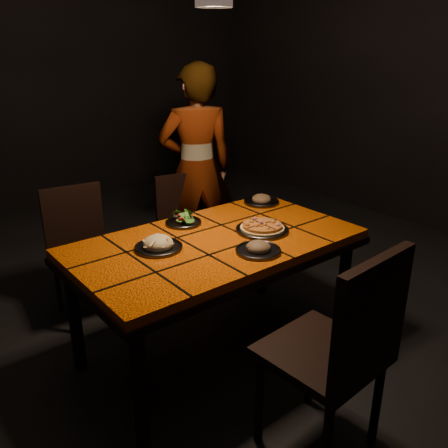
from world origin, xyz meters
TOP-DOWN VIEW (x-y plane):
  - room_shell at (0.00, 0.00)m, footprint 6.04×7.04m
  - dining_table at (0.00, 0.00)m, footprint 1.62×0.92m
  - chair_near at (-0.07, -0.96)m, footprint 0.50×0.50m
  - chair_far_left at (-0.42, 0.97)m, footprint 0.45×0.45m
  - chair_far_right at (0.45, 1.01)m, footprint 0.43×0.43m
  - diner at (0.66, 1.10)m, footprint 0.71×0.60m
  - plate_pizza at (0.29, -0.08)m, footprint 0.31×0.31m
  - plate_pasta at (-0.32, 0.08)m, footprint 0.26×0.26m
  - plate_salad at (-0.01, 0.31)m, footprint 0.22×0.22m
  - plate_mushroom_a at (0.07, -0.28)m, footprint 0.24×0.24m
  - plate_mushroom_b at (0.64, 0.31)m, footprint 0.24×0.24m

SIDE VIEW (x-z plane):
  - chair_far_right at x=0.45m, z-range 0.06..0.88m
  - chair_far_left at x=-0.42m, z-range 0.06..0.96m
  - chair_near at x=-0.07m, z-range 0.08..1.11m
  - dining_table at x=0.00m, z-range 0.30..1.05m
  - plate_pizza at x=0.29m, z-range 0.75..0.79m
  - plate_mushroom_a at x=0.07m, z-range 0.73..0.81m
  - plate_mushroom_b at x=0.64m, z-range 0.73..0.81m
  - plate_pasta at x=-0.32m, z-range 0.73..0.82m
  - plate_salad at x=-0.01m, z-range 0.74..0.81m
  - diner at x=0.66m, z-range 0.00..1.66m
  - room_shell at x=0.00m, z-range -0.04..3.04m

